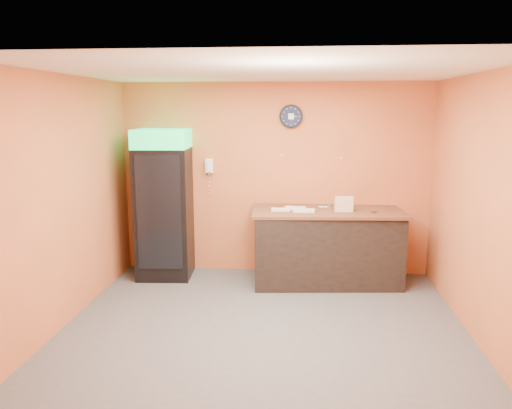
# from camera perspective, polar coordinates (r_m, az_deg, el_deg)

# --- Properties ---
(floor) EXTENTS (4.50, 4.50, 0.00)m
(floor) POSITION_cam_1_polar(r_m,az_deg,el_deg) (5.80, 0.93, -13.73)
(floor) COLOR #47474C
(floor) RESTS_ON ground
(back_wall) EXTENTS (4.50, 0.02, 2.80)m
(back_wall) POSITION_cam_1_polar(r_m,az_deg,el_deg) (7.34, 2.16, 2.91)
(back_wall) COLOR #DA6C3D
(back_wall) RESTS_ON floor
(left_wall) EXTENTS (0.02, 4.00, 2.80)m
(left_wall) POSITION_cam_1_polar(r_m,az_deg,el_deg) (5.98, -21.07, 0.35)
(left_wall) COLOR #DA6C3D
(left_wall) RESTS_ON floor
(right_wall) EXTENTS (0.02, 4.00, 2.80)m
(right_wall) POSITION_cam_1_polar(r_m,az_deg,el_deg) (5.67, 24.28, -0.42)
(right_wall) COLOR #DA6C3D
(right_wall) RESTS_ON floor
(ceiling) EXTENTS (4.50, 4.00, 0.02)m
(ceiling) POSITION_cam_1_polar(r_m,az_deg,el_deg) (5.29, 1.03, 15.03)
(ceiling) COLOR white
(ceiling) RESTS_ON back_wall
(beverage_cooler) EXTENTS (0.80, 0.81, 2.14)m
(beverage_cooler) POSITION_cam_1_polar(r_m,az_deg,el_deg) (7.27, -10.54, -0.19)
(beverage_cooler) COLOR black
(beverage_cooler) RESTS_ON floor
(prep_counter) EXTENTS (2.08, 1.08, 1.00)m
(prep_counter) POSITION_cam_1_polar(r_m,az_deg,el_deg) (7.09, 8.03, -4.91)
(prep_counter) COLOR black
(prep_counter) RESTS_ON floor
(wall_clock) EXTENTS (0.33, 0.06, 0.33)m
(wall_clock) POSITION_cam_1_polar(r_m,az_deg,el_deg) (7.24, 4.03, 10.02)
(wall_clock) COLOR black
(wall_clock) RESTS_ON back_wall
(wall_phone) EXTENTS (0.11, 0.10, 0.21)m
(wall_phone) POSITION_cam_1_polar(r_m,az_deg,el_deg) (7.38, -5.37, 4.42)
(wall_phone) COLOR white
(wall_phone) RESTS_ON back_wall
(butcher_paper) EXTENTS (2.14, 1.09, 0.04)m
(butcher_paper) POSITION_cam_1_polar(r_m,az_deg,el_deg) (6.97, 8.14, -0.79)
(butcher_paper) COLOR brown
(butcher_paper) RESTS_ON prep_counter
(sub_roll_stack) EXTENTS (0.25, 0.10, 0.21)m
(sub_roll_stack) POSITION_cam_1_polar(r_m,az_deg,el_deg) (6.88, 10.02, 0.04)
(sub_roll_stack) COLOR beige
(sub_roll_stack) RESTS_ON butcher_paper
(wrapped_sandwich_left) EXTENTS (0.26, 0.12, 0.04)m
(wrapped_sandwich_left) POSITION_cam_1_polar(r_m,az_deg,el_deg) (6.84, 2.83, -0.59)
(wrapped_sandwich_left) COLOR silver
(wrapped_sandwich_left) RESTS_ON butcher_paper
(wrapped_sandwich_mid) EXTENTS (0.30, 0.15, 0.04)m
(wrapped_sandwich_mid) POSITION_cam_1_polar(r_m,az_deg,el_deg) (6.79, 5.52, -0.69)
(wrapped_sandwich_mid) COLOR silver
(wrapped_sandwich_mid) RESTS_ON butcher_paper
(wrapped_sandwich_right) EXTENTS (0.30, 0.15, 0.04)m
(wrapped_sandwich_right) POSITION_cam_1_polar(r_m,az_deg,el_deg) (6.94, 4.51, -0.43)
(wrapped_sandwich_right) COLOR silver
(wrapped_sandwich_right) RESTS_ON butcher_paper
(kitchen_tool) EXTENTS (0.06, 0.06, 0.06)m
(kitchen_tool) POSITION_cam_1_polar(r_m,az_deg,el_deg) (7.12, 8.41, -0.13)
(kitchen_tool) COLOR silver
(kitchen_tool) RESTS_ON butcher_paper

